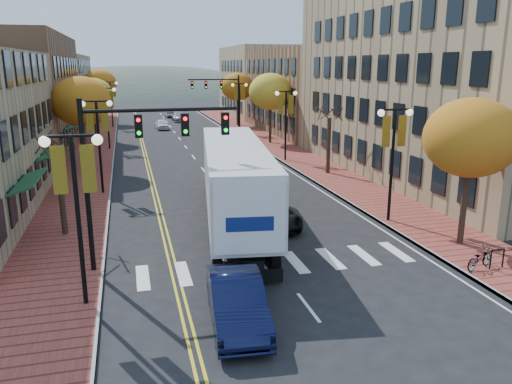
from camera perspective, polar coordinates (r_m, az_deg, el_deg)
ground at (r=19.63m, az=3.93°, el=-10.42°), size 200.00×200.00×0.00m
sidewalk_left at (r=50.14m, az=-18.12°, el=4.33°), size 4.00×85.00×0.15m
sidewalk_right at (r=52.17m, az=2.06°, el=5.40°), size 4.00×85.00×0.15m
building_left_mid at (r=54.12m, az=-26.97°, el=9.98°), size 12.00×24.00×11.00m
building_left_far at (r=78.76m, az=-23.18°, el=10.74°), size 12.00×26.00×9.50m
building_right_near at (r=40.85m, az=22.40°, el=12.33°), size 15.00×28.00×15.00m
building_right_mid at (r=63.75m, az=7.98°, el=11.36°), size 15.00×24.00×10.00m
building_right_far at (r=84.47m, az=2.19°, el=12.54°), size 15.00×20.00×11.00m
tree_left_a at (r=25.78m, az=-21.37°, el=-0.01°), size 0.28×0.28×4.20m
tree_left_b at (r=41.09m, az=-19.34°, el=9.72°), size 4.48×4.48×7.21m
tree_left_c at (r=57.05m, az=-18.11°, el=10.51°), size 4.16×4.16×6.69m
tree_left_d at (r=74.99m, az=-17.40°, el=11.75°), size 4.61×4.61×7.42m
tree_right_a at (r=24.16m, az=23.36°, el=5.68°), size 4.16×4.16×6.69m
tree_right_b at (r=38.33m, az=8.31°, el=5.28°), size 0.28×0.28×4.20m
tree_right_c at (r=53.04m, az=1.65°, el=11.39°), size 4.48×4.48×7.21m
tree_right_d at (r=68.54m, az=-2.16°, el=11.93°), size 4.35×4.35×7.00m
lamp_left_a at (r=17.41m, az=-19.93°, el=0.47°), size 1.96×0.36×6.05m
lamp_left_b at (r=33.15m, az=-17.61°, el=6.92°), size 1.96×0.36×6.05m
lamp_left_c at (r=51.05m, az=-16.70°, el=9.38°), size 1.96×0.36×6.05m
lamp_left_d at (r=69.00m, az=-16.26°, el=10.57°), size 1.96×0.36×6.05m
lamp_right_a at (r=26.72m, az=15.43°, el=5.42°), size 1.96×0.36×6.05m
lamp_right_b at (r=43.14m, az=3.44°, el=9.14°), size 1.96×0.36×6.05m
lamp_right_c at (r=60.47m, az=-1.90°, el=10.66°), size 1.96×0.36×6.05m
traffic_mast_near at (r=20.14m, az=-13.63°, el=4.55°), size 6.10×0.35×7.00m
traffic_mast_far at (r=60.02m, az=-3.82°, el=11.21°), size 6.10×0.34×7.00m
semi_truck at (r=26.32m, az=-2.64°, el=1.95°), size 5.18×17.74×4.38m
navy_sedan at (r=16.53m, az=-2.21°, el=-12.33°), size 2.10×4.95×1.59m
black_suv at (r=26.07m, az=1.99°, el=-2.51°), size 2.24×4.71×1.30m
car_far_white at (r=66.62m, az=-10.70°, el=7.61°), size 1.68×3.82×1.28m
car_far_silver at (r=75.68m, az=-8.77°, el=8.53°), size 1.98×4.85×1.40m
car_far_oncoming at (r=82.40m, az=-9.80°, el=8.95°), size 1.58×4.26×1.39m
bicycle at (r=22.35m, az=24.16°, el=-6.92°), size 1.75×1.15×0.87m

